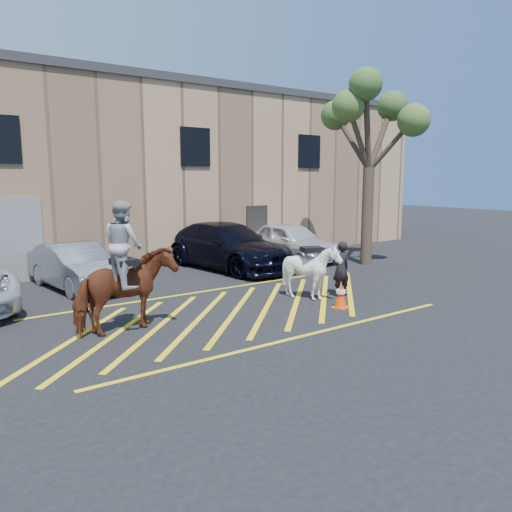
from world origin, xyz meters
TOP-DOWN VIEW (x-y plane):
  - ground at (0.00, 0.00)m, footprint 90.00×90.00m
  - car_silver_sedan at (-2.46, 4.85)m, footprint 1.97×4.40m
  - car_blue_suv at (3.25, 5.08)m, footprint 3.07×6.13m
  - car_white_suv at (6.40, 5.16)m, footprint 2.03×4.67m
  - handler at (3.51, -0.59)m, footprint 0.63×0.45m
  - warehouse at (-0.01, 11.99)m, footprint 32.42×10.20m
  - hatching_zone at (-0.00, -0.30)m, footprint 12.60×5.12m
  - mounted_bay at (-2.86, -0.24)m, footprint 2.32×1.25m
  - saddled_white at (2.53, -0.40)m, footprint 1.72×1.81m
  - traffic_cone at (2.52, -1.58)m, footprint 0.49×0.49m
  - tree at (8.17, 2.61)m, footprint 3.99×4.37m

SIDE VIEW (x-z plane):
  - ground at x=0.00m, z-range 0.00..0.00m
  - hatching_zone at x=0.00m, z-range 0.00..0.01m
  - traffic_cone at x=2.52m, z-range 0.00..0.73m
  - car_silver_sedan at x=-2.46m, z-range 0.00..1.40m
  - car_white_suv at x=6.40m, z-range 0.00..1.57m
  - handler at x=3.51m, z-range 0.00..1.61m
  - saddled_white at x=2.53m, z-range 0.01..1.61m
  - car_blue_suv at x=3.25m, z-range 0.00..1.71m
  - mounted_bay at x=-2.86m, z-range -0.28..2.65m
  - warehouse at x=-0.01m, z-range 0.00..7.30m
  - tree at x=8.17m, z-range 2.04..9.35m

